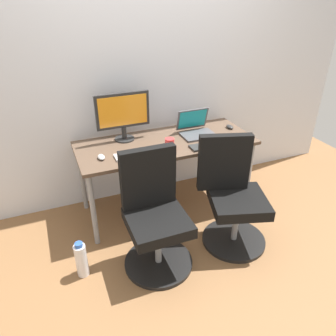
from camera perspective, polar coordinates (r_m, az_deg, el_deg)
name	(u,v)px	position (r m, az deg, el deg)	size (l,w,h in m)	color
ground_plane	(166,206)	(3.30, -0.33, -6.64)	(5.28, 5.28, 0.00)	brown
back_wall	(149,66)	(3.11, -3.32, 17.49)	(4.40, 0.04, 2.60)	silver
desk	(166,148)	(2.96, -0.37, 3.52)	(1.60, 0.65, 0.71)	brown
office_chair_left	(155,217)	(2.47, -2.35, -8.55)	(0.54, 0.54, 0.94)	black
office_chair_right	(232,198)	(2.72, 11.25, -5.11)	(0.55, 0.55, 0.94)	black
water_bottle_on_floor	(81,260)	(2.61, -14.99, -15.30)	(0.09, 0.09, 0.31)	white
desktop_monitor	(123,113)	(2.91, -7.94, 9.49)	(0.48, 0.18, 0.43)	#262626
open_laptop	(196,128)	(3.09, 4.92, 6.97)	(0.31, 0.28, 0.22)	#4C4C51
keyboard_by_monitor	(135,155)	(2.69, -5.78, 2.36)	(0.34, 0.12, 0.02)	silver
keyboard_by_laptop	(209,145)	(2.86, 7.18, 3.95)	(0.34, 0.12, 0.02)	#2D2D2D
mouse_by_monitor	(230,127)	(3.27, 10.78, 7.13)	(0.06, 0.10, 0.03)	#2D2D2D
mouse_by_laptop	(101,157)	(2.68, -11.65, 1.89)	(0.06, 0.10, 0.03)	#B7B7B7
coffee_mug	(170,144)	(2.79, 0.29, 4.32)	(0.08, 0.08, 0.09)	red
pen_cup	(190,121)	(3.28, 3.83, 8.31)	(0.07, 0.07, 0.10)	slate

